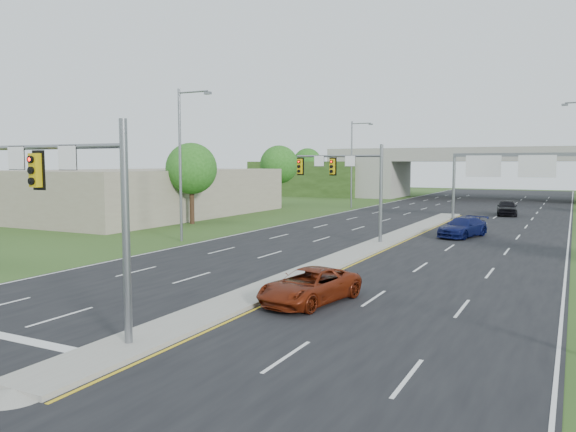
# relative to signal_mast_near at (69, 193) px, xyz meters

# --- Properties ---
(ground) EXTENTS (240.00, 240.00, 0.00)m
(ground) POSITION_rel_signal_mast_near_xyz_m (2.26, 0.07, -4.73)
(ground) COLOR #284017
(ground) RESTS_ON ground
(road) EXTENTS (24.00, 160.00, 0.02)m
(road) POSITION_rel_signal_mast_near_xyz_m (2.26, 35.07, -4.72)
(road) COLOR black
(road) RESTS_ON ground
(median) EXTENTS (2.00, 54.00, 0.16)m
(median) POSITION_rel_signal_mast_near_xyz_m (2.26, 23.07, -4.63)
(median) COLOR gray
(median) RESTS_ON road
(median_nose) EXTENTS (2.00, 2.00, 0.16)m
(median_nose) POSITION_rel_signal_mast_near_xyz_m (2.26, -3.93, -4.63)
(median_nose) COLOR gray
(median_nose) RESTS_ON road
(lane_markings) EXTENTS (23.72, 160.00, 0.01)m
(lane_markings) POSITION_rel_signal_mast_near_xyz_m (1.66, 28.99, -4.70)
(lane_markings) COLOR gold
(lane_markings) RESTS_ON road
(signal_mast_near) EXTENTS (6.62, 0.60, 7.00)m
(signal_mast_near) POSITION_rel_signal_mast_near_xyz_m (0.00, 0.00, 0.00)
(signal_mast_near) COLOR slate
(signal_mast_near) RESTS_ON ground
(signal_mast_far) EXTENTS (6.62, 0.60, 7.00)m
(signal_mast_far) POSITION_rel_signal_mast_near_xyz_m (0.00, 25.00, 0.00)
(signal_mast_far) COLOR slate
(signal_mast_far) RESTS_ON ground
(sign_gantry) EXTENTS (11.58, 0.44, 6.67)m
(sign_gantry) POSITION_rel_signal_mast_near_xyz_m (8.95, 44.99, 0.51)
(sign_gantry) COLOR slate
(sign_gantry) RESTS_ON ground
(overpass) EXTENTS (80.00, 14.00, 8.10)m
(overpass) POSITION_rel_signal_mast_near_xyz_m (2.26, 80.07, -1.17)
(overpass) COLOR gray
(overpass) RESTS_ON ground
(lightpole_l_mid) EXTENTS (2.85, 0.25, 11.00)m
(lightpole_l_mid) POSITION_rel_signal_mast_near_xyz_m (-11.03, 20.07, 1.38)
(lightpole_l_mid) COLOR slate
(lightpole_l_mid) RESTS_ON ground
(lightpole_l_far) EXTENTS (2.85, 0.25, 11.00)m
(lightpole_l_far) POSITION_rel_signal_mast_near_xyz_m (-11.03, 55.07, 1.38)
(lightpole_l_far) COLOR slate
(lightpole_l_far) RESTS_ON ground
(tree_l_near) EXTENTS (4.80, 4.80, 7.60)m
(tree_l_near) POSITION_rel_signal_mast_near_xyz_m (-17.74, 30.07, 0.45)
(tree_l_near) COLOR #382316
(tree_l_near) RESTS_ON ground
(tree_l_mid) EXTENTS (5.20, 5.20, 8.12)m
(tree_l_mid) POSITION_rel_signal_mast_near_xyz_m (-21.74, 55.07, 0.78)
(tree_l_mid) COLOR #382316
(tree_l_mid) RESTS_ON ground
(tree_back_a) EXTENTS (6.00, 6.00, 8.85)m
(tree_back_a) POSITION_rel_signal_mast_near_xyz_m (-35.74, 94.07, 1.11)
(tree_back_a) COLOR #382316
(tree_back_a) RESTS_ON ground
(tree_back_b) EXTENTS (5.60, 5.60, 8.32)m
(tree_back_b) POSITION_rel_signal_mast_near_xyz_m (-21.74, 94.07, 0.78)
(tree_back_b) COLOR #382316
(tree_back_b) RESTS_ON ground
(commercial_building) EXTENTS (18.00, 30.00, 5.00)m
(commercial_building) POSITION_rel_signal_mast_near_xyz_m (-27.74, 35.07, -2.23)
(commercial_building) COLOR gray
(commercial_building) RESTS_ON ground
(car_far_a) EXTENTS (3.18, 5.33, 1.39)m
(car_far_a) POSITION_rel_signal_mast_near_xyz_m (4.86, 7.69, -4.01)
(car_far_a) COLOR #611B09
(car_far_a) RESTS_ON road
(car_far_b) EXTENTS (3.54, 5.63, 1.52)m
(car_far_b) POSITION_rel_signal_mast_near_xyz_m (6.75, 31.68, -3.95)
(car_far_b) COLOR #0B1247
(car_far_b) RESTS_ON road
(car_far_c) EXTENTS (2.64, 5.23, 1.71)m
(car_far_c) POSITION_rel_signal_mast_near_xyz_m (7.80, 52.52, -3.85)
(car_far_c) COLOR black
(car_far_c) RESTS_ON road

